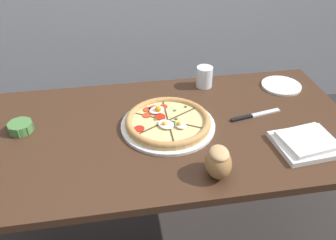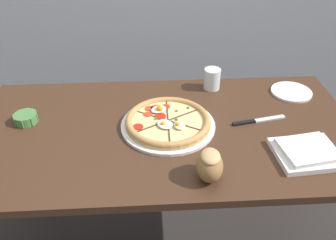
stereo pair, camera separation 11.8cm
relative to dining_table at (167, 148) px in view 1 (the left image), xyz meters
The scene contains 8 objects.
dining_table is the anchor object (origin of this frame).
pizza 0.12m from the dining_table, 60.68° to the left, with size 0.36×0.36×0.05m.
ramekin_bowl 0.57m from the dining_table, behind, with size 0.10×0.10×0.04m.
napkin_folded 0.53m from the dining_table, 21.88° to the right, with size 0.23×0.20×0.04m.
bread_piece_near 0.34m from the dining_table, 66.23° to the right, with size 0.10×0.12×0.10m.
knife_main 0.38m from the dining_table, ahead, with size 0.22×0.06×0.01m.
water_glass 0.40m from the dining_table, 53.11° to the left, with size 0.07×0.07×0.09m.
side_saucer 0.63m from the dining_table, 22.08° to the left, with size 0.18×0.18×0.01m.
Camera 1 is at (-0.18, -1.09, 1.55)m, focal length 38.00 mm.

